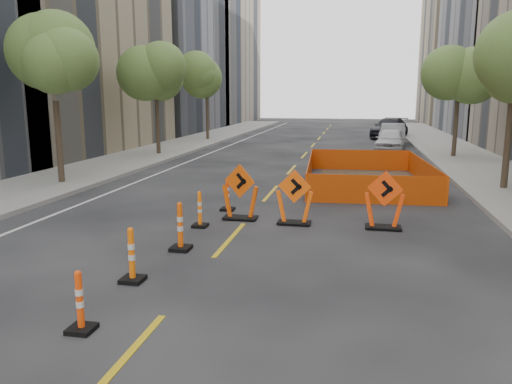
% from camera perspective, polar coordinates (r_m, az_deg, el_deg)
% --- Properties ---
extents(ground_plane, '(140.00, 140.00, 0.00)m').
position_cam_1_polar(ground_plane, '(8.87, -9.43, -12.49)').
color(ground_plane, black).
extents(sidewalk_left, '(4.00, 90.00, 0.15)m').
position_cam_1_polar(sidewalk_left, '(23.20, -19.90, 1.83)').
color(sidewalk_left, gray).
rests_on(sidewalk_left, ground).
extents(bld_left_d, '(12.00, 16.00, 14.00)m').
position_cam_1_polar(bld_left_d, '(50.98, -12.19, 14.70)').
color(bld_left_d, '#4C4C51').
rests_on(bld_left_d, ground).
extents(bld_left_e, '(12.00, 20.00, 20.00)m').
position_cam_1_polar(bld_left_e, '(66.58, -6.48, 16.54)').
color(bld_left_e, gray).
rests_on(bld_left_e, ground).
extents(bld_right_e, '(12.00, 14.00, 16.00)m').
position_cam_1_polar(bld_right_e, '(67.80, 23.96, 13.90)').
color(bld_right_e, tan).
rests_on(bld_right_e, ground).
extents(tree_l_b, '(2.80, 2.80, 5.95)m').
position_cam_1_polar(tree_l_b, '(20.96, -22.15, 13.00)').
color(tree_l_b, '#382B1E').
rests_on(tree_l_b, ground).
extents(tree_l_c, '(2.80, 2.80, 5.95)m').
position_cam_1_polar(tree_l_c, '(29.85, -11.37, 12.75)').
color(tree_l_c, '#382B1E').
rests_on(tree_l_c, ground).
extents(tree_l_d, '(2.80, 2.80, 5.95)m').
position_cam_1_polar(tree_l_d, '(39.27, -5.66, 12.44)').
color(tree_l_d, '#382B1E').
rests_on(tree_l_d, ground).
extents(tree_r_c, '(2.80, 2.80, 5.95)m').
position_cam_1_polar(tree_r_c, '(30.09, 22.22, 12.15)').
color(tree_r_c, '#382B1E').
rests_on(tree_r_c, ground).
extents(channelizer_2, '(0.38, 0.38, 0.97)m').
position_cam_1_polar(channelizer_2, '(8.08, -19.50, -11.69)').
color(channelizer_2, '#F2420A').
rests_on(channelizer_2, ground).
extents(channelizer_3, '(0.42, 0.42, 1.08)m').
position_cam_1_polar(channelizer_3, '(9.82, -14.04, -6.97)').
color(channelizer_3, orange).
rests_on(channelizer_3, ground).
extents(channelizer_4, '(0.45, 0.45, 1.14)m').
position_cam_1_polar(channelizer_4, '(11.55, -8.66, -3.89)').
color(channelizer_4, '#E25009').
rests_on(channelizer_4, ground).
extents(channelizer_5, '(0.39, 0.39, 0.99)m').
position_cam_1_polar(channelizer_5, '(13.52, -6.45, -1.96)').
color(channelizer_5, '#FF690A').
rests_on(channelizer_5, ground).
extents(channelizer_6, '(0.41, 0.41, 1.03)m').
position_cam_1_polar(channelizer_6, '(15.39, -3.29, -0.24)').
color(channelizer_6, '#FC420A').
rests_on(channelizer_6, ground).
extents(chevron_sign_left, '(1.22, 0.94, 1.61)m').
position_cam_1_polar(chevron_sign_left, '(14.20, -1.82, 0.01)').
color(chevron_sign_left, '#DA4A09').
rests_on(chevron_sign_left, ground).
extents(chevron_sign_center, '(1.09, 0.74, 1.53)m').
position_cam_1_polar(chevron_sign_center, '(13.70, 4.42, -0.59)').
color(chevron_sign_center, '#FF580A').
rests_on(chevron_sign_center, ground).
extents(chevron_sign_right, '(1.18, 0.90, 1.57)m').
position_cam_1_polar(chevron_sign_right, '(13.61, 14.47, -0.90)').
color(chevron_sign_right, '#FF420A').
rests_on(chevron_sign_right, ground).
extents(safety_fence, '(4.99, 7.96, 0.96)m').
position_cam_1_polar(safety_fence, '(20.49, 12.48, 2.25)').
color(safety_fence, '#F5610C').
rests_on(safety_fence, ground).
extents(parked_car_near, '(2.31, 4.53, 1.48)m').
position_cam_1_polar(parked_car_near, '(32.28, 15.13, 5.71)').
color(parked_car_near, silver).
rests_on(parked_car_near, ground).
extents(parked_car_mid, '(2.17, 4.71, 1.50)m').
position_cam_1_polar(parked_car_mid, '(37.32, 15.33, 6.38)').
color(parked_car_mid, gray).
rests_on(parked_car_mid, ground).
extents(parked_car_far, '(3.69, 6.06, 1.64)m').
position_cam_1_polar(parked_car_far, '(43.01, 15.04, 7.06)').
color(parked_car_far, black).
rests_on(parked_car_far, ground).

